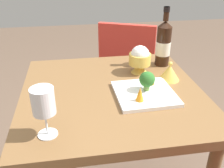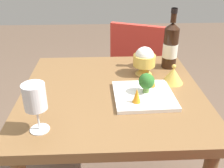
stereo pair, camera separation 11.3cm
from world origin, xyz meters
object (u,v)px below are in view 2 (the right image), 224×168
(wine_glass, at_px, (35,98))
(rice_bowl_lid, at_px, (173,75))
(rice_bowl, at_px, (144,60))
(broccoli_floret, at_px, (147,82))
(wine_bottle, at_px, (171,45))
(serving_plate, at_px, (144,95))
(carrot_garnish_left, at_px, (137,96))
(carrot_garnish_right, at_px, (152,80))
(chair_near_window, at_px, (140,65))

(wine_glass, distance_m, rice_bowl_lid, 0.65)
(wine_glass, xyz_separation_m, rice_bowl_lid, (0.33, -0.55, -0.09))
(rice_bowl, height_order, broccoli_floret, rice_bowl)
(wine_bottle, height_order, rice_bowl_lid, wine_bottle)
(wine_bottle, relative_size, serving_plate, 1.20)
(broccoli_floret, bearing_deg, wine_bottle, -30.07)
(broccoli_floret, bearing_deg, carrot_garnish_left, 147.54)
(carrot_garnish_left, height_order, carrot_garnish_right, same)
(wine_glass, height_order, carrot_garnish_right, wine_glass)
(chair_near_window, xyz_separation_m, rice_bowl_lid, (-0.70, -0.04, 0.25))
(carrot_garnish_right, bearing_deg, broccoli_floret, 145.65)
(serving_plate, bearing_deg, rice_bowl_lid, -50.65)
(rice_bowl_lid, bearing_deg, carrot_garnish_right, 119.56)
(rice_bowl, bearing_deg, broccoli_floret, 173.69)
(rice_bowl_lid, distance_m, serving_plate, 0.20)
(chair_near_window, height_order, broccoli_floret, chair_near_window)
(wine_glass, bearing_deg, carrot_garnish_right, -58.42)
(rice_bowl, bearing_deg, serving_plate, 171.31)
(carrot_garnish_left, xyz_separation_m, carrot_garnish_right, (0.13, -0.08, -0.00))
(wine_bottle, distance_m, rice_bowl, 0.17)
(chair_near_window, xyz_separation_m, carrot_garnish_right, (-0.76, 0.07, 0.25))
(wine_bottle, distance_m, broccoli_floret, 0.34)
(wine_bottle, height_order, wine_glass, wine_bottle)
(wine_glass, bearing_deg, serving_plate, -62.49)
(rice_bowl, xyz_separation_m, carrot_garnish_right, (-0.17, -0.01, -0.03))
(rice_bowl_lid, bearing_deg, wine_glass, 121.18)
(carrot_garnish_left, distance_m, carrot_garnish_right, 0.16)
(wine_glass, bearing_deg, rice_bowl_lid, -58.82)
(serving_plate, xyz_separation_m, broccoli_floret, (0.02, -0.01, 0.06))
(chair_near_window, distance_m, carrot_garnish_left, 0.94)
(broccoli_floret, height_order, carrot_garnish_right, broccoli_floret)
(broccoli_floret, distance_m, carrot_garnish_left, 0.10)
(rice_bowl_lid, xyz_separation_m, serving_plate, (-0.13, 0.16, -0.03))
(rice_bowl, relative_size, rice_bowl_lid, 1.42)
(chair_near_window, bearing_deg, rice_bowl_lid, -62.97)
(rice_bowl, distance_m, rice_bowl_lid, 0.16)
(chair_near_window, height_order, rice_bowl_lid, chair_near_window)
(chair_near_window, xyz_separation_m, wine_glass, (-1.03, 0.51, 0.34))
(chair_near_window, relative_size, serving_plate, 3.30)
(carrot_garnish_left, bearing_deg, wine_bottle, -30.60)
(rice_bowl, relative_size, carrot_garnish_right, 2.36)
(rice_bowl, relative_size, serving_plate, 0.55)
(wine_bottle, height_order, serving_plate, wine_bottle)
(carrot_garnish_right, bearing_deg, wine_bottle, -29.17)
(wine_bottle, xyz_separation_m, serving_plate, (-0.31, 0.18, -0.11))
(chair_near_window, relative_size, carrot_garnish_right, 14.14)
(wine_glass, bearing_deg, wine_bottle, -48.25)
(rice_bowl, bearing_deg, carrot_garnish_left, 165.73)
(carrot_garnish_left, relative_size, carrot_garnish_right, 1.00)
(wine_bottle, height_order, carrot_garnish_right, wine_bottle)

